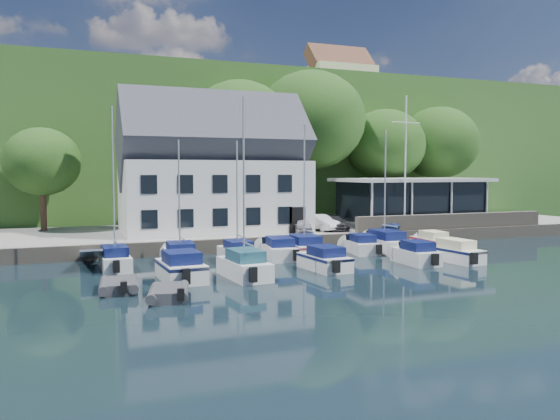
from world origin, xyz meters
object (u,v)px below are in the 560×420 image
Objects in this scene: boat_r1_5 at (361,243)px; boat_r1_6 at (385,185)px; car_silver at (303,226)px; car_dgrey at (333,223)px; boat_r1_4 at (304,190)px; boat_r2_0 at (181,265)px; harbor_building at (213,176)px; dinghy_0 at (119,284)px; boat_r1_3 at (278,248)px; club_pavilion at (411,201)px; boat_r2_4 at (453,250)px; car_blue at (382,222)px; boat_r2_3 at (416,252)px; car_white at (320,222)px; dinghy_1 at (168,291)px; flagpole at (405,163)px; boat_r1_1 at (179,197)px; boat_r1_2 at (237,195)px; boat_r1_7 at (432,240)px; boat_r1_0 at (114,196)px; boat_r2_2 at (324,258)px; boat_r2_1 at (244,189)px.

boat_r1_6 reaches higher than boat_r1_5.
car_dgrey is (3.23, 1.30, 0.04)m from car_silver.
boat_r1_4 is 11.16m from boat_r2_0.
harbor_building is 4.68× the size of dinghy_0.
boat_r1_6 is (1.12, -5.95, 3.13)m from car_dgrey.
harbor_building is 10.33m from boat_r1_3.
club_pavilion reaches higher than boat_r2_4.
car_blue is at bearing 33.40° from boat_r1_3.
boat_r1_5 is 1.04× the size of boat_r2_3.
car_white reaches higher than boat_r1_3.
car_dgrey is 18.21m from boat_r2_0.
boat_r2_0 is 4.12m from dinghy_1.
flagpole is at bearing -27.72° from car_white.
boat_r1_1 is 3.56m from boat_r1_2.
flagpole reaches higher than harbor_building.
boat_r1_4 is (-5.14, -6.05, 2.89)m from car_dgrey.
car_blue reaches higher than boat_r1_3.
dinghy_1 is at bearing -140.08° from boat_r1_5.
boat_r2_0 reaches higher than boat_r1_5.
boat_r1_4 reaches higher than boat_r1_7.
boat_r1_1 reaches higher than car_silver.
harbor_building reaches higher than dinghy_1.
car_silver is 11.50m from boat_r1_1.
boat_r1_3 is (10.30, 0.43, -3.54)m from boat_r1_0.
boat_r1_6 is at bearing 0.23° from boat_r1_0.
boat_r1_1 is 8.78m from dinghy_0.
boat_r1_2 is 10.51m from dinghy_0.
car_silver is 5.90m from boat_r1_4.
harbor_building is at bearing 125.84° from boat_r2_3.
boat_r1_3 is at bearing -179.33° from boat_r1_7.
dinghy_0 is (-0.24, -6.02, -3.90)m from boat_r1_0.
boat_r1_1 is at bearing -150.55° from car_dgrey.
boat_r2_2 reaches higher than dinghy_1.
boat_r1_5 is 6.36m from boat_r2_4.
boat_r1_7 is (0.98, -5.31, -0.90)m from car_blue.
boat_r2_2 is at bearing -70.31° from boat_r1_3.
car_silver is (5.91, -4.07, -3.81)m from harbor_building.
boat_r2_0 is 1.07× the size of boat_r2_2.
dinghy_1 is at bearing -130.37° from car_dgrey.
car_dgrey is at bearing 128.79° from boat_r1_7.
dinghy_1 is at bearing -100.30° from boat_r1_1.
car_silver is 0.58× the size of boat_r2_0.
car_white is 0.64× the size of boat_r2_4.
car_white is at bearing 44.74° from boat_r2_1.
car_white is 13.90m from boat_r1_1.
boat_r2_4 is (12.85, -4.58, -3.52)m from boat_r1_2.
flagpole is at bearing 62.04° from boat_r2_3.
boat_r1_4 is 10.26m from boat_r2_4.
boat_r1_7 is at bearing -32.86° from harbor_building.
car_silver reaches higher than dinghy_0.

